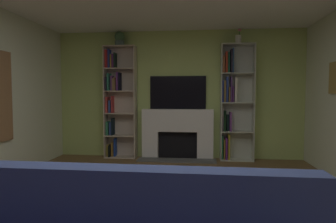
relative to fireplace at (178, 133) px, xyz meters
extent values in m
cube|color=#B0C86C|center=(0.00, 0.14, 0.77)|extent=(5.12, 0.06, 2.59)
cube|color=olive|center=(2.48, -1.18, 1.03)|extent=(0.03, 0.37, 0.49)
cube|color=#307740|center=(2.47, -1.18, 1.03)|extent=(0.01, 0.31, 0.43)
cube|color=white|center=(-0.56, 0.00, -0.25)|extent=(0.32, 0.21, 0.55)
cube|color=white|center=(0.56, 0.00, -0.25)|extent=(0.32, 0.21, 0.55)
cube|color=white|center=(0.00, 0.00, 0.25)|extent=(1.44, 0.21, 0.45)
cube|color=black|center=(0.00, 0.07, -0.25)|extent=(0.79, 0.08, 0.55)
cube|color=#555856|center=(0.00, -0.25, -0.51)|extent=(1.54, 0.30, 0.03)
cube|color=black|center=(0.00, 0.08, 0.81)|extent=(1.13, 0.06, 0.67)
cube|color=beige|center=(-1.49, -0.03, 0.62)|extent=(0.02, 0.28, 2.28)
cube|color=beige|center=(-0.86, -0.03, 0.62)|extent=(0.02, 0.28, 2.28)
cube|color=beige|center=(-1.17, 0.10, 0.62)|extent=(0.64, 0.02, 2.28)
cube|color=beige|center=(-1.17, -0.03, -0.52)|extent=(0.61, 0.28, 0.02)
cube|color=olive|center=(-1.45, 0.00, -0.39)|extent=(0.04, 0.18, 0.23)
cube|color=black|center=(-1.40, -0.02, -0.39)|extent=(0.03, 0.23, 0.24)
cube|color=olive|center=(-1.35, 0.00, -0.36)|extent=(0.03, 0.17, 0.30)
cube|color=navy|center=(-1.30, 0.01, -0.32)|extent=(0.03, 0.16, 0.37)
cube|color=beige|center=(-1.17, -0.03, -0.07)|extent=(0.61, 0.28, 0.02)
cube|color=#307B4F|center=(-1.45, -0.01, 0.08)|extent=(0.04, 0.20, 0.27)
cube|color=#33468F|center=(-1.39, 0.01, 0.07)|extent=(0.04, 0.17, 0.26)
cube|color=black|center=(-1.34, -0.01, 0.11)|extent=(0.02, 0.21, 0.34)
cube|color=beige|center=(-1.17, -0.03, 0.39)|extent=(0.61, 0.28, 0.02)
cube|color=#B83B37|center=(-1.45, -0.01, 0.56)|extent=(0.04, 0.21, 0.33)
cube|color=#2F4B8C|center=(-1.40, 0.00, 0.53)|extent=(0.03, 0.18, 0.26)
cube|color=#B23235|center=(-1.35, 0.01, 0.57)|extent=(0.02, 0.16, 0.35)
cube|color=beige|center=(-1.17, -0.03, 0.84)|extent=(0.61, 0.28, 0.02)
cube|color=#241F2D|center=(-1.45, -0.02, 0.99)|extent=(0.03, 0.23, 0.28)
cube|color=#276C55|center=(-1.41, -0.02, 1.03)|extent=(0.03, 0.23, 0.35)
cube|color=#663D78|center=(-1.35, 0.01, 1.00)|extent=(0.04, 0.17, 0.30)
cube|color=olive|center=(-1.31, -0.02, 0.98)|extent=(0.03, 0.22, 0.24)
cube|color=olive|center=(-1.27, -0.02, 0.99)|extent=(0.02, 0.23, 0.27)
cube|color=#623076|center=(-1.23, 0.01, 1.04)|extent=(0.04, 0.16, 0.38)
cube|color=black|center=(-1.19, 0.00, 1.04)|extent=(0.03, 0.18, 0.37)
cube|color=beige|center=(-1.17, -0.03, 1.30)|extent=(0.61, 0.28, 0.02)
cube|color=#B02323|center=(-1.45, -0.01, 1.49)|extent=(0.04, 0.21, 0.37)
cube|color=navy|center=(-1.40, 0.01, 1.50)|extent=(0.03, 0.17, 0.38)
cube|color=olive|center=(-1.36, 0.01, 1.45)|extent=(0.02, 0.17, 0.28)
cube|color=#5F286A|center=(-1.32, 0.01, 1.45)|extent=(0.04, 0.15, 0.29)
cube|color=black|center=(-1.28, 0.00, 1.46)|extent=(0.03, 0.19, 0.31)
cube|color=beige|center=(-1.17, -0.03, 1.75)|extent=(0.61, 0.28, 0.02)
cube|color=beige|center=(0.86, -0.03, 0.62)|extent=(0.02, 0.28, 2.28)
cube|color=beige|center=(1.49, -0.03, 0.62)|extent=(0.02, 0.28, 2.28)
cube|color=beige|center=(1.17, 0.10, 0.62)|extent=(0.64, 0.02, 2.28)
cube|color=beige|center=(1.17, -0.03, -0.52)|extent=(0.61, 0.28, 0.02)
cube|color=#2D7D4B|center=(0.89, 0.00, -0.28)|extent=(0.03, 0.18, 0.46)
cube|color=olive|center=(0.93, -0.01, -0.31)|extent=(0.02, 0.21, 0.39)
cube|color=#622678|center=(0.97, -0.02, -0.29)|extent=(0.03, 0.23, 0.42)
cube|color=olive|center=(1.02, -0.02, -0.26)|extent=(0.03, 0.23, 0.50)
cube|color=beige|center=(1.17, -0.03, 0.05)|extent=(0.61, 0.28, 0.02)
cube|color=beige|center=(0.89, 0.00, 0.29)|extent=(0.03, 0.17, 0.47)
cube|color=black|center=(0.94, -0.03, 0.25)|extent=(0.04, 0.24, 0.40)
cube|color=black|center=(1.00, 0.00, 0.22)|extent=(0.04, 0.18, 0.32)
cube|color=#603475|center=(1.04, -0.02, 0.24)|extent=(0.04, 0.23, 0.37)
cube|color=beige|center=(1.17, -0.03, 0.62)|extent=(0.61, 0.28, 0.02)
cube|color=#28399A|center=(0.89, 0.01, 0.84)|extent=(0.03, 0.17, 0.43)
cube|color=#A57B37|center=(0.93, 0.01, 0.84)|extent=(0.03, 0.17, 0.43)
cube|color=navy|center=(0.97, -0.02, 0.87)|extent=(0.03, 0.22, 0.49)
cube|color=olive|center=(1.02, -0.01, 0.77)|extent=(0.02, 0.20, 0.30)
cube|color=#5E3C7B|center=(1.05, -0.01, 0.88)|extent=(0.02, 0.20, 0.50)
cube|color=#602F71|center=(1.09, 0.01, 0.78)|extent=(0.03, 0.16, 0.31)
cube|color=beige|center=(1.14, 0.00, 0.86)|extent=(0.04, 0.17, 0.48)
cube|color=beige|center=(1.17, -0.03, 1.19)|extent=(0.61, 0.28, 0.02)
cube|color=brown|center=(0.90, -0.03, 1.36)|extent=(0.04, 0.24, 0.33)
cube|color=#AD331D|center=(0.96, -0.01, 1.40)|extent=(0.04, 0.21, 0.41)
cube|color=#1F764B|center=(1.00, 0.00, 1.40)|extent=(0.03, 0.18, 0.40)
cube|color=black|center=(1.05, -0.03, 1.42)|extent=(0.03, 0.24, 0.45)
cube|color=#2C548B|center=(1.08, 0.00, 1.44)|extent=(0.03, 0.18, 0.48)
cube|color=beige|center=(1.17, -0.03, 1.75)|extent=(0.61, 0.28, 0.02)
cylinder|color=#465B55|center=(-1.17, -0.04, 1.81)|extent=(0.19, 0.19, 0.10)
sphere|color=#41673D|center=(-1.17, -0.04, 1.94)|extent=(0.20, 0.20, 0.20)
cylinder|color=silver|center=(1.17, -0.04, 1.84)|extent=(0.11, 0.11, 0.16)
cylinder|color=#4C7F3F|center=(1.19, -0.05, 1.97)|extent=(0.01, 0.01, 0.10)
sphere|color=#D26885|center=(1.19, -0.05, 2.02)|extent=(0.05, 0.05, 0.05)
cylinder|color=#4C7F3F|center=(1.20, -0.05, 1.97)|extent=(0.01, 0.01, 0.10)
sphere|color=#D26885|center=(1.20, -0.05, 2.02)|extent=(0.06, 0.06, 0.06)
cylinder|color=#4C7F3F|center=(1.19, -0.06, 1.97)|extent=(0.01, 0.01, 0.10)
sphere|color=#D26885|center=(1.19, -0.06, 2.02)|extent=(0.04, 0.04, 0.04)
cube|color=#425595|center=(0.05, -4.39, 0.15)|extent=(2.06, 0.18, 0.50)
cube|color=#92644A|center=(0.04, -3.65, -0.18)|extent=(0.77, 0.53, 0.04)
cylinder|color=#92644A|center=(-0.32, -3.41, -0.36)|extent=(0.05, 0.05, 0.32)
camera|label=1|loc=(0.44, -5.89, 0.79)|focal=31.38mm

